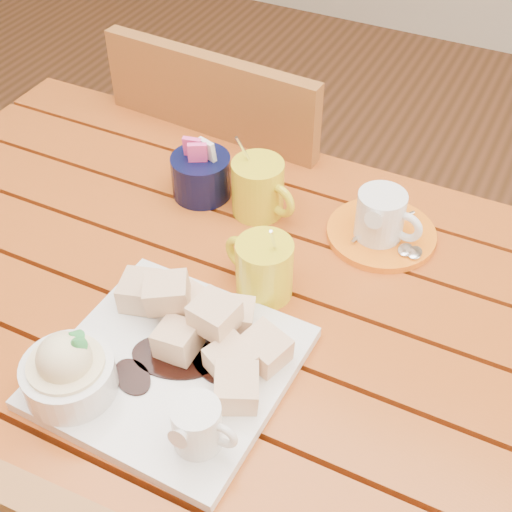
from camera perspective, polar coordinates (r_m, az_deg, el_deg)
The scene contains 8 objects.
table at distance 1.09m, azimuth -3.53°, elevation -7.19°, with size 1.20×0.79×0.75m.
dessert_plate at distance 0.89m, azimuth -8.31°, elevation -8.34°, with size 0.29×0.29×0.12m.
coffee_mug_left at distance 0.98m, azimuth 0.56°, elevation -0.91°, with size 0.11×0.08×0.13m.
coffee_mug_right at distance 1.11m, azimuth 0.25°, elevation 5.49°, with size 0.12×0.08×0.14m.
cream_pitcher at distance 1.08m, azimuth 9.99°, elevation 3.07°, with size 0.11×0.09×0.09m.
sugar_caddy at distance 1.16m, azimuth -4.41°, elevation 6.50°, with size 0.10×0.10×0.11m.
orange_saucer at distance 1.11m, azimuth 10.05°, elevation 1.74°, with size 0.17×0.17×0.02m.
chair_far at distance 1.55m, azimuth -0.96°, elevation 4.23°, with size 0.45×0.45×0.90m.
Camera 1 is at (0.37, -0.59, 1.47)m, focal length 50.00 mm.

